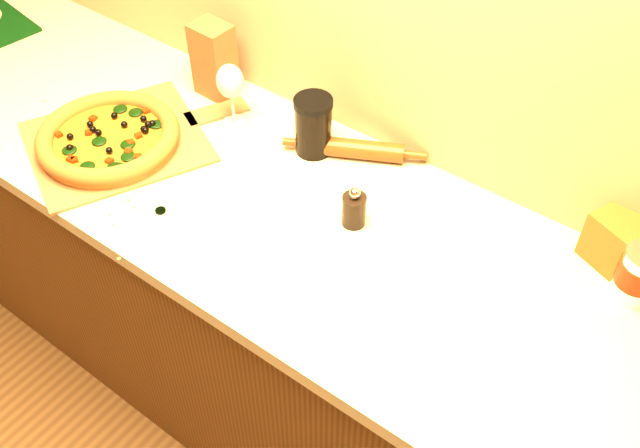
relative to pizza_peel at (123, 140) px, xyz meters
The scene contains 11 objects.
cabinet 0.72m from the pizza_peel, ahead, with size 2.80×0.65×0.86m, color #46270F.
countertop 0.54m from the pizza_peel, ahead, with size 2.84×0.68×0.04m, color beige.
pizza_peel is the anchor object (origin of this frame).
pizza 0.05m from the pizza_peel, 101.92° to the right, with size 0.36×0.36×0.05m.
bottle_cap 0.29m from the pizza_peel, 25.38° to the right, with size 0.02×0.02×0.01m, color black.
pepper_grinder 0.65m from the pizza_peel, 10.08° to the left, with size 0.06×0.06×0.10m.
rolling_pin 0.59m from the pizza_peel, 30.91° to the left, with size 0.33×0.18×0.05m.
coffee_canister 1.25m from the pizza_peel, 13.32° to the left, with size 0.09×0.09×0.12m.
wine_glass 0.31m from the pizza_peel, 52.32° to the left, with size 0.07×0.07×0.18m.
paper_bag 0.32m from the pizza_peel, 80.98° to the left, with size 0.10×0.08×0.21m, color brown.
dark_jar 0.49m from the pizza_peel, 32.66° to the left, with size 0.10×0.10×0.15m.
Camera 1 is at (0.72, 0.52, 2.06)m, focal length 40.00 mm.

